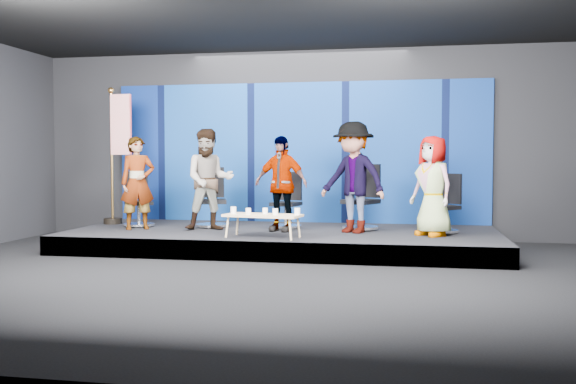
# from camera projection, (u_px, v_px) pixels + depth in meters

# --- Properties ---
(ground) EXTENTS (10.00, 10.00, 0.00)m
(ground) POSITION_uv_depth(u_px,v_px,m) (246.00, 275.00, 8.18)
(ground) COLOR black
(ground) RESTS_ON ground
(room_walls) EXTENTS (10.02, 8.02, 3.51)m
(room_walls) POSITION_uv_depth(u_px,v_px,m) (245.00, 84.00, 8.06)
(room_walls) COLOR black
(room_walls) RESTS_ON ground
(riser) EXTENTS (7.00, 3.00, 0.30)m
(riser) POSITION_uv_depth(u_px,v_px,m) (283.00, 239.00, 10.63)
(riser) COLOR black
(riser) RESTS_ON ground
(backdrop) EXTENTS (7.00, 0.08, 2.60)m
(backdrop) POSITION_uv_depth(u_px,v_px,m) (298.00, 153.00, 11.98)
(backdrop) COLOR #06144E
(backdrop) RESTS_ON riser
(chair_a) EXTENTS (0.75, 0.75, 0.96)m
(chair_a) POSITION_uv_depth(u_px,v_px,m) (138.00, 208.00, 11.23)
(chair_a) COLOR silver
(chair_a) RESTS_ON riser
(panelist_a) EXTENTS (0.68, 0.62, 1.56)m
(panelist_a) POSITION_uv_depth(u_px,v_px,m) (138.00, 183.00, 10.72)
(panelist_a) COLOR black
(panelist_a) RESTS_ON riser
(chair_b) EXTENTS (0.74, 0.74, 1.04)m
(chair_b) POSITION_uv_depth(u_px,v_px,m) (212.00, 207.00, 11.12)
(chair_b) COLOR silver
(chair_b) RESTS_ON riser
(panelist_b) EXTENTS (0.98, 0.87, 1.68)m
(panelist_b) POSITION_uv_depth(u_px,v_px,m) (209.00, 180.00, 10.59)
(panelist_b) COLOR black
(panelist_b) RESTS_ON riser
(chair_c) EXTENTS (0.65, 0.65, 0.96)m
(chair_c) POSITION_uv_depth(u_px,v_px,m) (287.00, 209.00, 10.97)
(chair_c) COLOR silver
(chair_c) RESTS_ON riser
(panelist_c) EXTENTS (0.98, 0.58, 1.56)m
(panelist_c) POSITION_uv_depth(u_px,v_px,m) (281.00, 184.00, 10.46)
(panelist_c) COLOR black
(panelist_c) RESTS_ON riser
(chair_d) EXTENTS (0.83, 0.83, 1.10)m
(chair_d) POSITION_uv_depth(u_px,v_px,m) (362.00, 208.00, 10.71)
(chair_d) COLOR silver
(chair_d) RESTS_ON riser
(panelist_d) EXTENTS (1.32, 1.11, 1.77)m
(panelist_d) POSITION_uv_depth(u_px,v_px,m) (353.00, 177.00, 10.22)
(panelist_d) COLOR black
(panelist_d) RESTS_ON riser
(chair_e) EXTENTS (0.76, 0.76, 0.95)m
(chair_e) POSITION_uv_depth(u_px,v_px,m) (444.00, 213.00, 10.25)
(chair_e) COLOR silver
(chair_e) RESTS_ON riser
(panelist_e) EXTENTS (0.87, 0.88, 1.53)m
(panelist_e) POSITION_uv_depth(u_px,v_px,m) (433.00, 186.00, 9.82)
(panelist_e) COLOR black
(panelist_e) RESTS_ON riser
(coffee_table) EXTENTS (1.21, 0.66, 0.35)m
(coffee_table) POSITION_uv_depth(u_px,v_px,m) (263.00, 216.00, 9.61)
(coffee_table) COLOR tan
(coffee_table) RESTS_ON riser
(mug_a) EXTENTS (0.09, 0.09, 0.10)m
(mug_a) POSITION_uv_depth(u_px,v_px,m) (233.00, 210.00, 9.77)
(mug_a) COLOR white
(mug_a) RESTS_ON coffee_table
(mug_b) EXTENTS (0.08, 0.08, 0.09)m
(mug_b) POSITION_uv_depth(u_px,v_px,m) (248.00, 211.00, 9.59)
(mug_b) COLOR white
(mug_b) RESTS_ON coffee_table
(mug_c) EXTENTS (0.08, 0.08, 0.09)m
(mug_c) POSITION_uv_depth(u_px,v_px,m) (265.00, 211.00, 9.67)
(mug_c) COLOR white
(mug_c) RESTS_ON coffee_table
(mug_d) EXTENTS (0.08, 0.08, 0.10)m
(mug_d) POSITION_uv_depth(u_px,v_px,m) (275.00, 212.00, 9.50)
(mug_d) COLOR white
(mug_d) RESTS_ON coffee_table
(mug_e) EXTENTS (0.09, 0.09, 0.10)m
(mug_e) POSITION_uv_depth(u_px,v_px,m) (297.00, 211.00, 9.53)
(mug_e) COLOR white
(mug_e) RESTS_ON coffee_table
(flag_stand) EXTENTS (0.56, 0.33, 2.47)m
(flag_stand) POSITION_uv_depth(u_px,v_px,m) (118.00, 152.00, 11.56)
(flag_stand) COLOR black
(flag_stand) RESTS_ON riser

